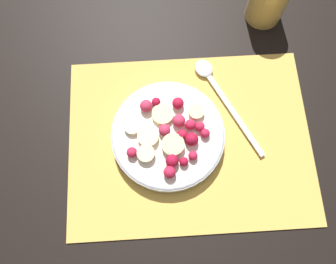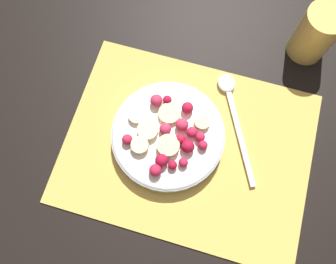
{
  "view_description": "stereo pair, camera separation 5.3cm",
  "coord_description": "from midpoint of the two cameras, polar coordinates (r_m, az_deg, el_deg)",
  "views": [
    {
      "loc": [
        0.05,
        0.15,
        0.55
      ],
      "look_at": [
        0.04,
        -0.01,
        0.04
      ],
      "focal_mm": 35.0,
      "sensor_mm": 36.0,
      "label": 1
    },
    {
      "loc": [
        -0.01,
        0.14,
        0.55
      ],
      "look_at": [
        0.04,
        -0.01,
        0.04
      ],
      "focal_mm": 35.0,
      "sensor_mm": 36.0,
      "label": 2
    }
  ],
  "objects": [
    {
      "name": "spoon",
      "position": [
        0.59,
        5.86,
        7.5
      ],
      "size": [
        0.11,
        0.19,
        0.01
      ],
      "rotation": [
        0.0,
        0.0,
        5.18
      ],
      "color": "silver",
      "rests_on": "placemat"
    },
    {
      "name": "ground_plane",
      "position": [
        0.57,
        1.16,
        -1.9
      ],
      "size": [
        3.0,
        3.0,
        0.0
      ],
      "primitive_type": "plane",
      "color": "black"
    },
    {
      "name": "placemat",
      "position": [
        0.56,
        1.16,
        -1.82
      ],
      "size": [
        0.42,
        0.31,
        0.01
      ],
      "color": "#E0B251",
      "rests_on": "ground_plane"
    },
    {
      "name": "fruit_bowl",
      "position": [
        0.55,
        -2.74,
        -0.95
      ],
      "size": [
        0.19,
        0.19,
        0.05
      ],
      "color": "silver",
      "rests_on": "placemat"
    }
  ]
}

